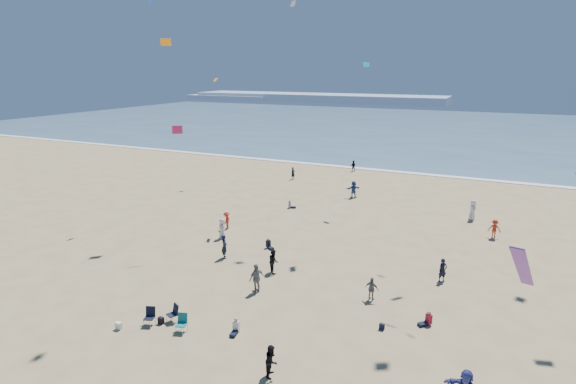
% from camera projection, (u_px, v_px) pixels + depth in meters
% --- Properties ---
extents(ground, '(220.00, 220.00, 0.00)m').
position_uv_depth(ground, '(183.00, 352.00, 22.21)').
color(ground, tan).
rests_on(ground, ground).
extents(ocean, '(220.00, 100.00, 0.06)m').
position_uv_depth(ocean, '(436.00, 129.00, 105.28)').
color(ocean, '#476B84').
rests_on(ocean, ground).
extents(surf_line, '(220.00, 1.20, 0.08)m').
position_uv_depth(surf_line, '(388.00, 171.00, 61.55)').
color(surf_line, white).
rests_on(surf_line, ground).
extents(headland_far, '(110.00, 20.00, 3.20)m').
position_uv_depth(headland_far, '(316.00, 98.00, 194.85)').
color(headland_far, '#7A8EA8').
rests_on(headland_far, ground).
extents(headland_near, '(40.00, 14.00, 2.00)m').
position_uv_depth(headland_near, '(231.00, 97.00, 206.91)').
color(headland_near, '#7A8EA8').
rests_on(headland_near, ground).
extents(standing_flyers, '(24.37, 43.50, 1.92)m').
position_uv_depth(standing_flyers, '(348.00, 235.00, 35.54)').
color(standing_flyers, '#B42C19').
rests_on(standing_flyers, ground).
extents(seated_group, '(16.83, 32.37, 0.84)m').
position_uv_depth(seated_group, '(300.00, 286.00, 28.04)').
color(seated_group, silver).
rests_on(seated_group, ground).
extents(chair_cluster, '(2.76, 1.58, 1.00)m').
position_uv_depth(chair_cluster, '(167.00, 318.00, 24.31)').
color(chair_cluster, black).
rests_on(chair_cluster, ground).
extents(white_tote, '(0.35, 0.20, 0.40)m').
position_uv_depth(white_tote, '(119.00, 326.00, 24.12)').
color(white_tote, white).
rests_on(white_tote, ground).
extents(black_backpack, '(0.30, 0.22, 0.38)m').
position_uv_depth(black_backpack, '(161.00, 320.00, 24.65)').
color(black_backpack, black).
rests_on(black_backpack, ground).
extents(navy_bag, '(0.28, 0.18, 0.34)m').
position_uv_depth(navy_bag, '(382.00, 327.00, 24.10)').
color(navy_bag, black).
rests_on(navy_bag, ground).
extents(kites_aloft, '(38.53, 37.10, 28.33)m').
position_uv_depth(kites_aloft, '(441.00, 38.00, 25.47)').
color(kites_aloft, red).
rests_on(kites_aloft, ground).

